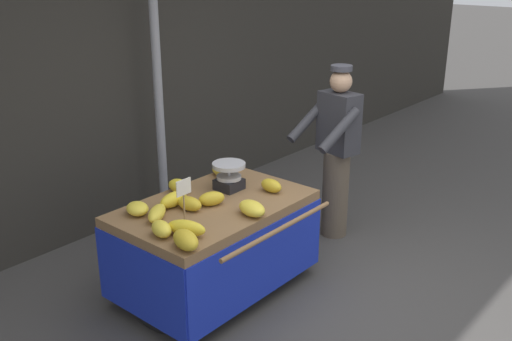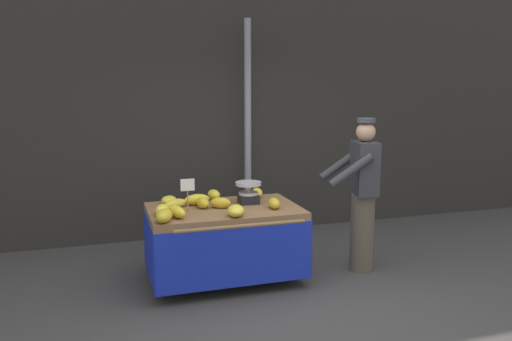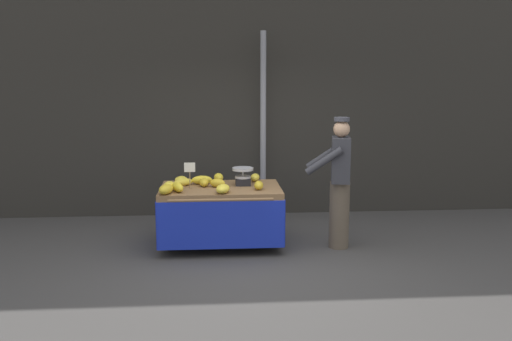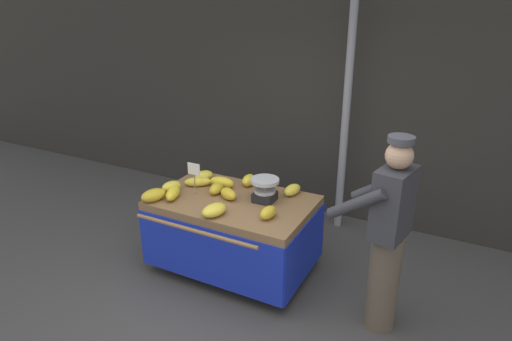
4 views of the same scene
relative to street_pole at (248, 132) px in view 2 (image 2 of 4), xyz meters
The scene contains 19 objects.
ground_plane 2.81m from the street_pole, 95.46° to the right, with size 60.00×60.00×0.00m, color #423F3D.
back_wall 0.70m from the street_pole, 120.05° to the left, with size 16.00×0.24×3.97m, color #2D2B26.
street_pole is the anchor object (origin of this frame).
banana_cart 1.80m from the street_pole, 115.74° to the right, with size 1.59×1.19×0.80m.
weighing_scale 1.46m from the street_pole, 106.33° to the right, with size 0.28×0.28×0.24m.
price_sign 1.89m from the street_pole, 125.61° to the right, with size 0.14×0.01×0.34m.
banana_bunch_0 1.64m from the street_pole, 127.40° to the right, with size 0.11×0.27×0.12m, color yellow.
banana_bunch_1 1.76m from the street_pole, 137.26° to the right, with size 0.16×0.21×0.10m, color yellow.
banana_bunch_2 1.85m from the street_pole, 132.04° to the right, with size 0.11×0.28×0.10m, color yellow.
banana_bunch_3 1.73m from the street_pole, 96.93° to the right, with size 0.12×0.21×0.11m, color gold.
banana_bunch_4 1.71m from the street_pole, 116.74° to the right, with size 0.12×0.21×0.11m, color gold.
banana_bunch_5 1.23m from the street_pole, 100.93° to the right, with size 0.12×0.24×0.11m, color yellow.
banana_bunch_6 2.33m from the street_pole, 126.84° to the right, with size 0.15×0.26×0.12m, color gold.
banana_bunch_7 2.15m from the street_pole, 126.11° to the right, with size 0.11×0.29×0.12m, color yellow.
banana_bunch_8 2.00m from the street_pole, 110.04° to the right, with size 0.16×0.26×0.11m, color yellow.
banana_bunch_9 1.39m from the street_pole, 124.17° to the right, with size 0.13×0.21×0.12m, color yellow.
banana_bunch_10 1.74m from the street_pole, 123.33° to the right, with size 0.12×0.22×0.11m, color gold.
banana_bunch_11 2.13m from the street_pole, 130.96° to the right, with size 0.13×0.21×0.11m, color yellow.
vendor_person 1.89m from the street_pole, 61.61° to the right, with size 0.64×0.59×1.71m.
Camera 2 is at (-1.64, -3.91, 2.04)m, focal length 34.59 mm.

